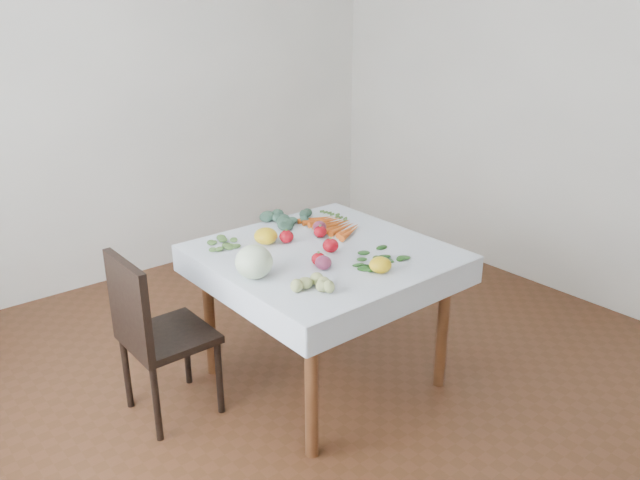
% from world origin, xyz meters
% --- Properties ---
extents(ground, '(4.00, 4.00, 0.00)m').
position_xyz_m(ground, '(0.00, 0.00, 0.00)').
color(ground, '#56301B').
extents(back_wall, '(4.00, 0.04, 2.70)m').
position_xyz_m(back_wall, '(0.00, 2.00, 1.35)').
color(back_wall, white).
rests_on(back_wall, ground).
extents(table, '(1.00, 1.00, 0.75)m').
position_xyz_m(table, '(0.00, 0.00, 0.65)').
color(table, brown).
rests_on(table, ground).
extents(tablecloth, '(1.12, 1.12, 0.01)m').
position_xyz_m(tablecloth, '(0.00, 0.00, 0.75)').
color(tablecloth, white).
rests_on(tablecloth, table).
extents(chair, '(0.39, 0.39, 0.87)m').
position_xyz_m(chair, '(-0.84, 0.27, 0.50)').
color(chair, black).
rests_on(chair, ground).
extents(cabbage, '(0.18, 0.18, 0.16)m').
position_xyz_m(cabbage, '(-0.46, -0.05, 0.83)').
color(cabbage, silver).
rests_on(cabbage, tablecloth).
extents(tomato_a, '(0.09, 0.09, 0.07)m').
position_xyz_m(tomato_a, '(0.01, -0.03, 0.79)').
color(tomato_a, '#B10B17').
rests_on(tomato_a, tablecloth).
extents(tomato_b, '(0.10, 0.10, 0.07)m').
position_xyz_m(tomato_b, '(-0.08, 0.21, 0.79)').
color(tomato_b, '#B10B17').
rests_on(tomato_b, tablecloth).
extents(tomato_c, '(0.09, 0.09, 0.06)m').
position_xyz_m(tomato_c, '(-0.14, -0.12, 0.79)').
color(tomato_c, '#B10B17').
rests_on(tomato_c, tablecloth).
extents(tomato_d, '(0.08, 0.08, 0.06)m').
position_xyz_m(tomato_d, '(0.11, 0.16, 0.79)').
color(tomato_d, '#B10B17').
rests_on(tomato_d, tablecloth).
extents(heirloom_back, '(0.14, 0.14, 0.09)m').
position_xyz_m(heirloom_back, '(-0.17, 0.27, 0.80)').
color(heirloom_back, yellow).
rests_on(heirloom_back, tablecloth).
extents(heirloom_front, '(0.13, 0.13, 0.07)m').
position_xyz_m(heirloom_front, '(0.03, -0.37, 0.79)').
color(heirloom_front, yellow).
rests_on(heirloom_front, tablecloth).
extents(onion_a, '(0.10, 0.10, 0.06)m').
position_xyz_m(onion_a, '(0.15, 0.22, 0.79)').
color(onion_a, '#4E1635').
rests_on(onion_a, tablecloth).
extents(onion_b, '(0.09, 0.09, 0.07)m').
position_xyz_m(onion_b, '(-0.15, -0.18, 0.79)').
color(onion_b, '#4E1635').
rests_on(onion_b, tablecloth).
extents(tomatillo_cluster, '(0.18, 0.11, 0.05)m').
position_xyz_m(tomatillo_cluster, '(-0.32, -0.34, 0.78)').
color(tomatillo_cluster, tan).
rests_on(tomatillo_cluster, tablecloth).
extents(carrot_bunch, '(0.23, 0.40, 0.03)m').
position_xyz_m(carrot_bunch, '(0.26, 0.22, 0.77)').
color(carrot_bunch, orange).
rests_on(carrot_bunch, tablecloth).
extents(kale_bunch, '(0.30, 0.29, 0.04)m').
position_xyz_m(kale_bunch, '(0.17, 0.44, 0.78)').
color(kale_bunch, '#3A5F4E').
rests_on(kale_bunch, tablecloth).
extents(basil_bunch, '(0.30, 0.21, 0.01)m').
position_xyz_m(basil_bunch, '(0.12, -0.23, 0.76)').
color(basil_bunch, '#25591B').
rests_on(basil_bunch, tablecloth).
extents(dill_bunch, '(0.19, 0.18, 0.02)m').
position_xyz_m(dill_bunch, '(-0.36, 0.39, 0.77)').
color(dill_bunch, '#5C833C').
rests_on(dill_bunch, tablecloth).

